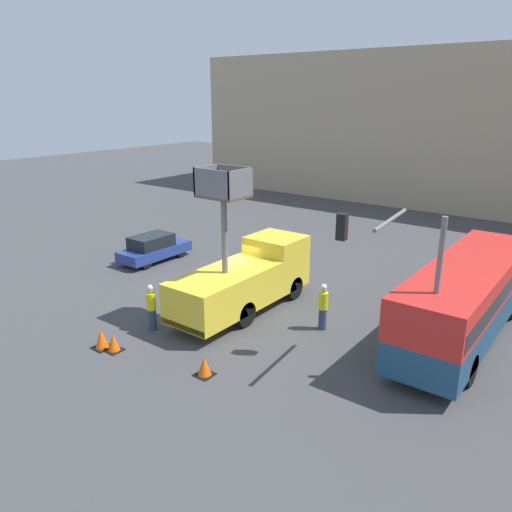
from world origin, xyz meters
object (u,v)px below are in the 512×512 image
road_worker_near_truck (152,307)px  traffic_cone_far_side (204,367)px  traffic_cone_mid_road (102,339)px  traffic_cone_near_truck (114,343)px  road_worker_directing (323,307)px  city_bus (467,295)px  utility_truck (246,277)px  parked_car_curbside (154,248)px  traffic_light_pole (399,266)px

road_worker_near_truck → traffic_cone_far_side: size_ratio=2.80×
traffic_cone_mid_road → traffic_cone_near_truck: bearing=14.4°
road_worker_directing → traffic_cone_mid_road: road_worker_directing is taller
city_bus → road_worker_directing: size_ratio=5.34×
city_bus → traffic_cone_far_side: 10.15m
utility_truck → road_worker_near_truck: bearing=-114.2°
traffic_cone_far_side → parked_car_curbside: size_ratio=0.16×
parked_car_curbside → traffic_light_pole: bearing=-11.8°
traffic_cone_mid_road → road_worker_near_truck: bearing=80.7°
road_worker_directing → traffic_cone_near_truck: 8.14m
traffic_cone_mid_road → city_bus: bearing=40.2°
traffic_cone_near_truck → parked_car_curbside: (-6.80, 8.08, 0.45)m
road_worker_near_truck → traffic_cone_mid_road: size_ratio=2.61×
road_worker_near_truck → parked_car_curbside: 8.97m
utility_truck → parked_car_curbside: 8.68m
utility_truck → traffic_cone_far_side: utility_truck is taller
traffic_light_pole → parked_car_curbside: 16.07m
parked_car_curbside → utility_truck: bearing=-14.6°
traffic_cone_mid_road → traffic_cone_far_side: bearing=11.5°
utility_truck → city_bus: utility_truck is taller
road_worker_near_truck → road_worker_directing: 6.82m
traffic_cone_mid_road → traffic_cone_far_side: 4.44m
city_bus → road_worker_directing: 5.40m
traffic_light_pole → road_worker_near_truck: bearing=-162.3°
traffic_cone_mid_road → traffic_light_pole: bearing=28.6°
city_bus → traffic_cone_far_side: bearing=162.2°
road_worker_near_truck → city_bus: bearing=21.6°
city_bus → parked_car_curbside: (-16.75, -0.63, -1.06)m
utility_truck → traffic_light_pole: bearing=-8.3°
traffic_light_pole → traffic_cone_mid_road: 11.00m
road_worker_near_truck → traffic_cone_near_truck: 2.15m
city_bus → road_worker_near_truck: city_bus is taller
utility_truck → road_worker_directing: 3.72m
traffic_cone_mid_road → road_worker_directing: bearing=47.7°
utility_truck → traffic_cone_far_side: size_ratio=10.60×
utility_truck → traffic_cone_mid_road: size_ratio=9.88×
traffic_cone_mid_road → parked_car_curbside: 10.35m
traffic_cone_far_side → parked_car_curbside: parked_car_curbside is taller
road_worker_directing → city_bus: bearing=-98.3°
city_bus → traffic_cone_mid_road: size_ratio=13.99×
road_worker_directing → traffic_cone_far_side: size_ratio=2.81×
traffic_light_pole → parked_car_curbside: bearing=168.2°
parked_car_curbside → traffic_cone_far_side: bearing=-34.6°
traffic_cone_far_side → city_bus: bearing=52.5°
traffic_light_pole → traffic_cone_mid_road: (-9.18, -5.00, -3.42)m
traffic_cone_far_side → utility_truck: bearing=113.7°
road_worker_near_truck → traffic_cone_far_side: (4.00, -1.29, -0.65)m
traffic_cone_far_side → parked_car_curbside: (-10.63, 7.33, 0.44)m
road_worker_directing → traffic_cone_mid_road: 8.58m
city_bus → traffic_cone_near_truck: city_bus is taller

